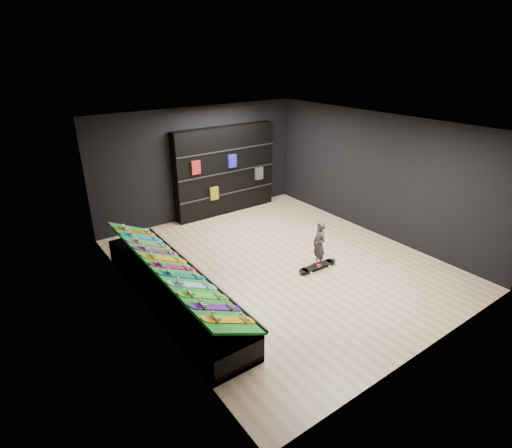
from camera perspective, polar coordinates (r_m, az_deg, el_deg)
floor at (r=8.89m, az=3.39°, el=-5.58°), size 6.00×7.00×0.01m
ceiling at (r=7.87m, az=3.92°, el=13.85°), size 6.00×7.00×0.01m
wall_back at (r=11.06m, az=-7.98°, el=8.59°), size 6.00×0.02×3.00m
wall_front at (r=6.21m, az=24.51°, el=-5.85°), size 6.00×0.02×3.00m
wall_left at (r=6.90m, az=-16.12°, el=-1.60°), size 0.02×7.00×3.00m
wall_right at (r=10.33m, az=16.76°, el=6.74°), size 0.02×7.00×3.00m
display_rack at (r=7.63m, az=-11.88°, el=-9.30°), size 0.90×4.50×0.50m
turf_ramp at (r=7.41m, az=-11.82°, el=-6.18°), size 0.92×4.50×0.46m
back_shelving at (r=11.30m, az=-4.44°, el=7.61°), size 3.05×0.36×2.44m
floor_skateboard at (r=8.73m, az=8.78°, el=-6.10°), size 0.99×0.25×0.09m
child at (r=8.56m, az=8.93°, el=-4.07°), size 0.21×0.26×0.60m
display_board_0 at (r=5.97m, az=-3.86°, el=-13.47°), size 0.93×0.22×0.50m
display_board_1 at (r=6.23m, az=-5.76°, el=-11.72°), size 0.93×0.22×0.50m
display_board_2 at (r=6.51m, az=-7.47°, el=-10.10°), size 0.93×0.22×0.50m
display_board_3 at (r=6.80m, az=-9.03°, el=-8.61°), size 0.93×0.22×0.50m
display_board_4 at (r=7.09m, az=-10.45°, el=-7.24°), size 0.93×0.22×0.50m
display_board_5 at (r=7.40m, az=-11.75°, el=-5.98°), size 0.93×0.22×0.50m
display_board_6 at (r=7.71m, az=-12.94°, el=-4.81°), size 0.93×0.22×0.50m
display_board_7 at (r=8.03m, az=-14.03°, el=-3.73°), size 0.93×0.22×0.50m
display_board_8 at (r=8.35m, az=-15.03°, el=-2.73°), size 0.93×0.22×0.50m
display_board_9 at (r=8.67m, az=-15.96°, el=-1.81°), size 0.93×0.22×0.50m
display_board_10 at (r=9.00m, az=-16.82°, el=-0.95°), size 0.93×0.22×0.50m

